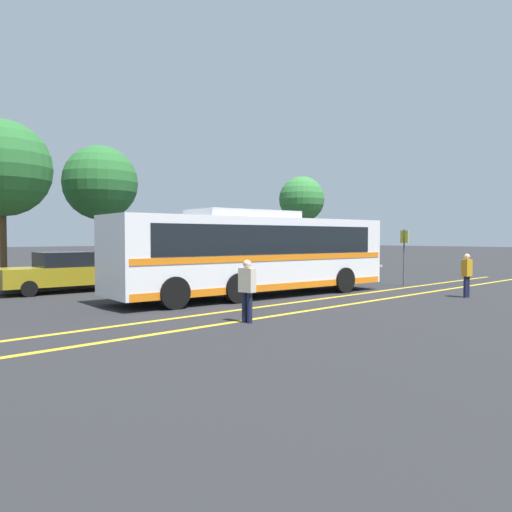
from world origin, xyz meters
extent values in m
plane|color=#262628|center=(0.00, 0.00, 0.00)|extent=(220.00, 220.00, 0.00)
cube|color=gold|center=(0.22, -2.56, 0.00)|extent=(31.21, 0.20, 0.01)
cube|color=gold|center=(0.22, -4.11, 0.00)|extent=(31.21, 0.20, 0.01)
cube|color=#99999E|center=(0.22, 6.84, 0.07)|extent=(39.21, 0.36, 0.15)
cube|color=white|center=(0.22, -0.36, 1.61)|extent=(11.40, 3.59, 2.57)
cube|color=black|center=(0.22, -0.36, 2.10)|extent=(9.84, 3.47, 1.01)
cube|color=orange|center=(0.22, -0.36, 1.47)|extent=(11.18, 3.61, 0.20)
cube|color=orange|center=(0.22, -0.36, 0.44)|extent=(11.18, 3.60, 0.24)
cube|color=black|center=(5.81, -0.94, 1.66)|extent=(0.26, 2.15, 1.88)
cube|color=black|center=(5.81, -0.94, 2.74)|extent=(0.22, 1.71, 0.24)
cube|color=silver|center=(-0.34, -0.31, 3.03)|extent=(4.10, 2.36, 0.27)
cube|color=black|center=(6.09, -0.97, 0.55)|extent=(0.23, 1.84, 0.04)
cube|color=black|center=(6.09, -0.97, 0.35)|extent=(0.23, 1.84, 0.04)
cylinder|color=black|center=(3.80, 0.45, 0.50)|extent=(1.02, 0.38, 1.00)
cylinder|color=black|center=(3.55, -1.89, 0.50)|extent=(1.02, 0.38, 1.00)
cylinder|color=black|center=(-1.33, 0.98, 0.50)|extent=(1.02, 0.38, 1.00)
cylinder|color=black|center=(-1.57, -1.36, 0.50)|extent=(1.02, 0.38, 1.00)
cylinder|color=black|center=(-3.67, 1.22, 0.50)|extent=(1.02, 0.38, 1.00)
cylinder|color=black|center=(-3.92, -1.12, 0.50)|extent=(1.02, 0.38, 1.00)
cube|color=olive|center=(-4.50, 5.99, 0.66)|extent=(4.76, 2.15, 0.72)
cube|color=black|center=(-4.38, 5.98, 1.31)|extent=(2.05, 1.76, 0.58)
cylinder|color=black|center=(-6.00, 5.20, 0.30)|extent=(0.61, 0.24, 0.60)
cylinder|color=black|center=(-5.88, 6.96, 0.30)|extent=(0.61, 0.24, 0.60)
cylinder|color=black|center=(-3.12, 5.02, 0.30)|extent=(0.61, 0.24, 0.60)
cylinder|color=black|center=(-3.00, 6.78, 0.30)|extent=(0.61, 0.24, 0.60)
cube|color=silver|center=(2.14, 5.80, 0.64)|extent=(3.96, 1.80, 0.67)
cube|color=black|center=(2.04, 5.80, 1.19)|extent=(1.69, 1.53, 0.44)
cylinder|color=black|center=(3.32, 6.64, 0.30)|extent=(0.61, 0.22, 0.60)
cylinder|color=black|center=(3.38, 5.05, 0.30)|extent=(0.61, 0.22, 0.60)
cylinder|color=black|center=(0.90, 6.56, 0.30)|extent=(0.61, 0.22, 0.60)
cylinder|color=black|center=(0.96, 4.97, 0.30)|extent=(0.61, 0.22, 0.60)
cube|color=navy|center=(7.38, 5.88, 0.55)|extent=(4.57, 2.00, 0.51)
cube|color=black|center=(7.27, 5.87, 1.01)|extent=(1.95, 1.67, 0.41)
cylinder|color=black|center=(8.73, 6.80, 0.30)|extent=(0.61, 0.22, 0.60)
cylinder|color=black|center=(8.81, 5.07, 0.30)|extent=(0.61, 0.22, 0.60)
cylinder|color=black|center=(5.95, 6.68, 0.30)|extent=(0.61, 0.22, 0.60)
cylinder|color=black|center=(6.02, 4.96, 0.30)|extent=(0.61, 0.22, 0.60)
cube|color=olive|center=(13.00, 5.83, 0.64)|extent=(4.79, 1.77, 0.68)
cube|color=black|center=(13.12, 5.83, 1.21)|extent=(2.02, 1.55, 0.45)
cylinder|color=black|center=(11.51, 5.01, 0.30)|extent=(0.60, 0.20, 0.60)
cylinder|color=black|center=(11.52, 6.67, 0.30)|extent=(0.60, 0.20, 0.60)
cylinder|color=black|center=(14.47, 4.99, 0.30)|extent=(0.60, 0.20, 0.60)
cylinder|color=black|center=(14.48, 6.65, 0.30)|extent=(0.60, 0.20, 0.60)
cylinder|color=#191E38|center=(5.61, -5.91, 0.39)|extent=(0.14, 0.14, 0.77)
cylinder|color=#191E38|center=(5.44, -5.90, 0.39)|extent=(0.14, 0.14, 0.77)
cube|color=orange|center=(5.53, -5.90, 1.08)|extent=(0.43, 0.23, 0.61)
sphere|color=beige|center=(5.53, -5.90, 1.49)|extent=(0.21, 0.21, 0.21)
cylinder|color=#191E38|center=(-3.92, -4.31, 0.39)|extent=(0.14, 0.14, 0.78)
cylinder|color=#191E38|center=(-3.90, -4.48, 0.39)|extent=(0.14, 0.14, 0.78)
cube|color=beige|center=(-3.91, -4.40, 1.09)|extent=(0.28, 0.45, 0.62)
sphere|color=beige|center=(-3.91, -4.40, 1.51)|extent=(0.21, 0.21, 0.21)
cylinder|color=#59595E|center=(7.75, -2.09, 1.27)|extent=(0.07, 0.07, 2.55)
cube|color=yellow|center=(7.75, -2.09, 2.22)|extent=(0.07, 0.40, 0.56)
cylinder|color=#513823|center=(-0.17, 11.31, 1.81)|extent=(0.28, 0.28, 3.62)
sphere|color=#28662D|center=(-0.17, 11.31, 5.10)|extent=(3.93, 3.93, 3.93)
cylinder|color=#513823|center=(-5.59, 9.40, 1.80)|extent=(0.28, 0.28, 3.61)
sphere|color=#28662D|center=(-5.59, 9.40, 5.17)|extent=(4.15, 4.15, 4.15)
cylinder|color=#513823|center=(15.68, 11.02, 1.89)|extent=(0.28, 0.28, 3.77)
sphere|color=#337A38|center=(15.68, 11.02, 5.04)|extent=(3.39, 3.39, 3.39)
camera|label=1|loc=(-12.45, -13.76, 2.17)|focal=35.00mm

